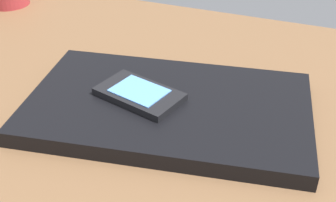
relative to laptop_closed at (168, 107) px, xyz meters
The scene contains 3 objects.
desk_surface 9.98cm from the laptop_closed, 29.93° to the left, with size 120.00×80.00×3.00cm, color brown.
laptop_closed is the anchor object (origin of this frame).
cell_phone_on_laptop 3.98cm from the laptop_closed, ahead, with size 11.78×8.62×1.05cm.
Camera 1 is at (-25.36, 38.47, 35.63)cm, focal length 47.79 mm.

